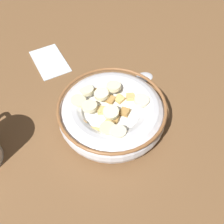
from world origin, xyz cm
name	(u,v)px	position (x,y,z in cm)	size (l,w,h in cm)	color
ground_plane	(112,124)	(0.00, 0.00, -1.00)	(125.36, 125.36, 2.00)	brown
cereal_bowl	(112,113)	(0.00, 0.03, 2.82)	(19.87, 19.87, 5.78)	silver
spoon	(138,78)	(10.33, -7.64, 0.34)	(4.27, 13.31, 0.80)	silver
folded_napkin	(50,61)	(19.68, 11.45, 0.15)	(11.22, 6.73, 0.30)	silver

